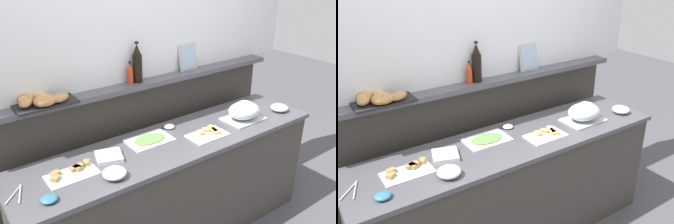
{
  "view_description": "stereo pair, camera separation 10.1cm",
  "coord_description": "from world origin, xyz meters",
  "views": [
    {
      "loc": [
        -1.43,
        -1.86,
        2.17
      ],
      "look_at": [
        0.0,
        0.1,
        1.11
      ],
      "focal_mm": 38.14,
      "sensor_mm": 36.0,
      "label": 1
    },
    {
      "loc": [
        -1.34,
        -1.92,
        2.17
      ],
      "look_at": [
        0.0,
        0.1,
        1.11
      ],
      "focal_mm": 38.14,
      "sensor_mm": 36.0,
      "label": 2
    }
  ],
  "objects": [
    {
      "name": "serving_tongs",
      "position": [
        -1.14,
        0.01,
        0.92
      ],
      "size": [
        0.13,
        0.18,
        0.01
      ],
      "color": "#B7BABF",
      "rests_on": "buffet_counter"
    },
    {
      "name": "sandwich_platter_front",
      "position": [
        0.25,
        -0.08,
        0.93
      ],
      "size": [
        0.31,
        0.19,
        0.04
      ],
      "color": "white",
      "rests_on": "buffet_counter"
    },
    {
      "name": "glass_bowl_medium",
      "position": [
        -0.6,
        -0.17,
        0.94
      ],
      "size": [
        0.15,
        0.15,
        0.06
      ],
      "color": "silver",
      "rests_on": "buffet_counter"
    },
    {
      "name": "napkin_stack",
      "position": [
        -0.52,
        0.05,
        0.93
      ],
      "size": [
        0.21,
        0.21,
        0.03
      ],
      "primitive_type": "cube",
      "rotation": [
        0.0,
        0.0,
        -0.31
      ],
      "color": "white",
      "rests_on": "buffet_counter"
    },
    {
      "name": "glass_bowl_small",
      "position": [
        1.06,
        -0.11,
        0.95
      ],
      "size": [
        0.15,
        0.15,
        0.06
      ],
      "color": "silver",
      "rests_on": "buffet_counter"
    },
    {
      "name": "condiment_bowl_teal",
      "position": [
        0.08,
        0.18,
        0.93
      ],
      "size": [
        0.08,
        0.08,
        0.03
      ],
      "primitive_type": "ellipsoid",
      "color": "silver",
      "rests_on": "buffet_counter"
    },
    {
      "name": "hot_sauce_bottle",
      "position": [
        -0.12,
        0.41,
        1.34
      ],
      "size": [
        0.04,
        0.04,
        0.18
      ],
      "color": "red",
      "rests_on": "back_ledge_unit"
    },
    {
      "name": "back_ledge_unit",
      "position": [
        0.0,
        0.48,
        0.67
      ],
      "size": [
        2.64,
        0.22,
        1.27
      ],
      "color": "#3D3833",
      "rests_on": "ground_plane"
    },
    {
      "name": "condiment_bowl_red",
      "position": [
        -1.01,
        -0.16,
        0.93
      ],
      "size": [
        0.09,
        0.09,
        0.03
      ],
      "primitive_type": "ellipsoid",
      "color": "teal",
      "rests_on": "buffet_counter"
    },
    {
      "name": "sandwich_platter_side",
      "position": [
        -0.8,
        0.01,
        0.93
      ],
      "size": [
        0.32,
        0.18,
        0.04
      ],
      "color": "white",
      "rests_on": "buffet_counter"
    },
    {
      "name": "glass_bowl_large",
      "position": [
        0.89,
        0.13,
        0.94
      ],
      "size": [
        0.14,
        0.14,
        0.06
      ],
      "color": "silver",
      "rests_on": "buffet_counter"
    },
    {
      "name": "ground_plane",
      "position": [
        0.0,
        0.6,
        0.0
      ],
      "size": [
        12.0,
        12.0,
        0.0
      ],
      "primitive_type": "plane",
      "color": "#4C4C51"
    },
    {
      "name": "buffet_counter",
      "position": [
        0.0,
        0.0,
        0.46
      ],
      "size": [
        2.46,
        0.61,
        0.92
      ],
      "color": "#3D3833",
      "rests_on": "ground_plane"
    },
    {
      "name": "serving_cloche",
      "position": [
        0.68,
        -0.05,
        0.99
      ],
      "size": [
        0.34,
        0.24,
        0.17
      ],
      "color": "#B7BABF",
      "rests_on": "buffet_counter"
    },
    {
      "name": "wine_bottle_dark",
      "position": [
        -0.06,
        0.42,
        1.41
      ],
      "size": [
        0.08,
        0.08,
        0.32
      ],
      "color": "black",
      "rests_on": "back_ledge_unit"
    },
    {
      "name": "framed_picture",
      "position": [
        0.46,
        0.44,
        1.38
      ],
      "size": [
        0.18,
        0.06,
        0.23
      ],
      "color": "#B2AD9E",
      "rests_on": "back_ledge_unit"
    },
    {
      "name": "bread_basket",
      "position": [
        -0.83,
        0.39,
        1.31
      ],
      "size": [
        0.4,
        0.31,
        0.08
      ],
      "color": "black",
      "rests_on": "back_ledge_unit"
    },
    {
      "name": "cold_cuts_platter",
      "position": [
        -0.17,
        0.1,
        0.93
      ],
      "size": [
        0.33,
        0.22,
        0.02
      ],
      "color": "silver",
      "rests_on": "buffet_counter"
    }
  ]
}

